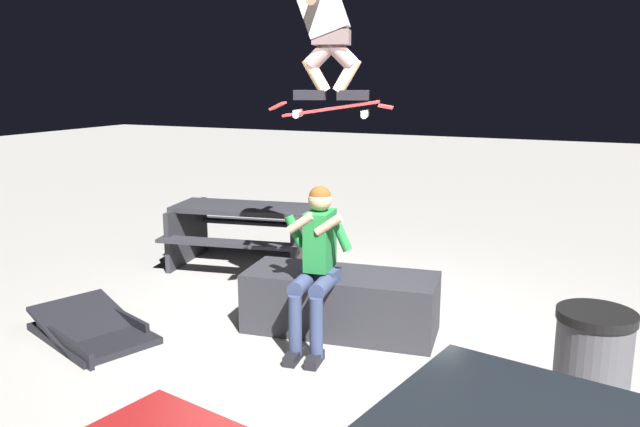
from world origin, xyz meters
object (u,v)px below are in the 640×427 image
Objects in this scene: picnic_table_back at (245,226)px; person_sitting_on_ledge at (316,259)px; ledge_box_main at (341,302)px; trash_bin at (591,370)px; kicker_ramp at (93,331)px; skateboard at (331,109)px; skater_airborne at (325,23)px.

person_sitting_on_ledge is at bearing 134.47° from picnic_table_back.
trash_bin is (-2.11, 0.85, 0.14)m from ledge_box_main.
kicker_ramp is 0.70× the size of picnic_table_back.
ledge_box_main is at bearing -98.20° from person_sitting_on_ledge.
skateboard is at bearing -17.87° from trash_bin.
skater_airborne is at bearing -82.98° from person_sitting_on_ledge.
skater_airborne is 0.84× the size of kicker_ramp.
trash_bin is (-2.19, 0.67, -2.29)m from skater_airborne.
skateboard reaches higher than ledge_box_main.
ledge_box_main is at bearing -101.46° from skateboard.
skater_airborne reaches higher than skateboard.
skateboard is 2.86m from picnic_table_back.
ledge_box_main is 1.54× the size of skater_airborne.
picnic_table_back reaches higher than ledge_box_main.
ledge_box_main is at bearing -21.91° from trash_bin.
ledge_box_main is at bearing 142.41° from picnic_table_back.
skater_airborne is at bearing 16.03° from skateboard.
picnic_table_back is at bearing -42.15° from skater_airborne.
person_sitting_on_ledge reaches higher than picnic_table_back.
person_sitting_on_ledge is 2.24m from trash_bin.
kicker_ramp is at bearing 87.64° from picnic_table_back.
kicker_ramp is at bearing 24.73° from skater_airborne.
trash_bin is at bearing 162.92° from skater_airborne.
person_sitting_on_ledge is 2.59m from picnic_table_back.
person_sitting_on_ledge reaches higher than trash_bin.
ledge_box_main is 1.24× the size of person_sitting_on_ledge.
ledge_box_main is 2.28m from trash_bin.
skateboard is at bearing -155.50° from kicker_ramp.
skateboard is 2.89m from kicker_ramp.
trash_bin is at bearing -177.33° from kicker_ramp.
person_sitting_on_ledge is 1.23× the size of skater_airborne.
skater_airborne reaches higher than ledge_box_main.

